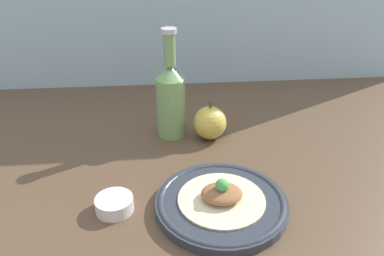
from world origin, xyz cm
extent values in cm
cube|color=brown|center=(0.00, 0.00, -2.00)|extent=(180.00, 110.00, 4.00)
cylinder|color=#2D333D|center=(8.82, -17.47, 0.97)|extent=(27.10, 27.10, 1.94)
torus|color=#2D333D|center=(8.82, -17.47, 1.65)|extent=(26.29, 26.29, 1.36)
cylinder|color=beige|center=(8.82, -17.47, 2.14)|extent=(17.87, 17.87, 0.40)
ellipsoid|color=brown|center=(8.82, -17.47, 3.59)|extent=(8.41, 7.15, 2.50)
sphere|color=#4CA34C|center=(8.82, -17.47, 5.67)|extent=(2.76, 2.76, 2.76)
cylinder|color=#729E5B|center=(-0.37, 14.42, 8.21)|extent=(7.77, 7.77, 16.42)
cone|color=#729E5B|center=(-0.37, 14.42, 18.17)|extent=(7.77, 7.77, 3.50)
cylinder|color=#729E5B|center=(-0.37, 14.42, 24.03)|extent=(3.11, 3.11, 8.22)
cylinder|color=#B7B7BC|center=(-0.37, 14.42, 28.73)|extent=(3.89, 3.89, 1.20)
sphere|color=gold|center=(10.21, 11.63, 4.49)|extent=(8.98, 8.98, 8.98)
cylinder|color=brown|center=(10.21, 11.63, 9.69)|extent=(0.72, 0.72, 2.02)
cylinder|color=silver|center=(-12.88, -16.28, 1.48)|extent=(7.74, 7.74, 2.97)
camera|label=1|loc=(-2.50, -76.63, 50.98)|focal=35.00mm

